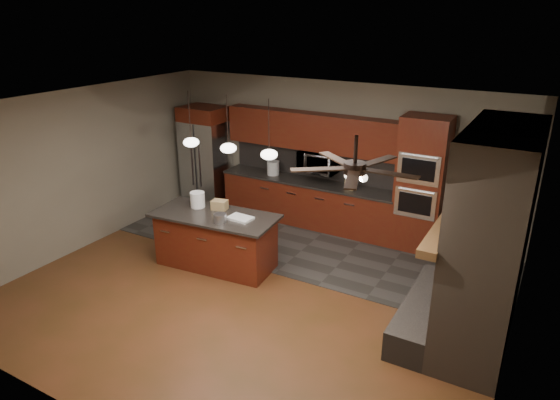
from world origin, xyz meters
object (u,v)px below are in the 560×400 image
Objects in this scene: microwave at (319,162)px; refrigerator at (206,156)px; cardboard_box at (220,205)px; oven_tower at (421,185)px; paint_can at (220,218)px; counter_bucket at (273,168)px; paint_tray at (240,218)px; counter_box at (350,184)px; white_bucket at (198,200)px; kitchen_island at (216,240)px.

refrigerator reaches higher than microwave.
cardboard_box is at bearing -47.75° from refrigerator.
paint_can is at bearing -134.16° from oven_tower.
oven_tower is at bearing -0.14° from counter_bucket.
cardboard_box is (-0.53, 0.18, 0.06)m from paint_tray.
microwave reaches higher than counter_box.
cardboard_box is at bearing 13.61° from white_bucket.
kitchen_island is at bearing -116.92° from counter_box.
oven_tower reaches higher than counter_box.
cardboard_box is 0.89× the size of counter_bucket.
paint_tray is at bearing -107.89° from counter_box.
microwave is 2.96× the size of cardboard_box.
white_bucket is 0.77m from paint_can.
paint_can is 2.57m from counter_bucket.
paint_can is (2.14, -2.44, -0.08)m from refrigerator.
counter_box is at bearing -8.14° from microwave.
microwave reaches higher than paint_can.
microwave is at bearing 178.34° from oven_tower.
white_bucket is (-0.44, 0.13, 0.58)m from kitchen_island.
paint_can is (0.70, -0.33, -0.06)m from white_bucket.
white_bucket is at bearing -94.61° from counter_bucket.
counter_bucket is (1.62, 0.08, -0.03)m from refrigerator.
refrigerator reaches higher than counter_bucket.
oven_tower is 3.46m from cardboard_box.
white_bucket is 0.69× the size of paint_tray.
oven_tower is 3.50m from paint_can.
white_bucket reaches higher than paint_tray.
paint_can is at bearing -129.28° from paint_tray.
kitchen_island is 8.56× the size of cardboard_box.
refrigerator is at bearing 140.17° from paint_tray.
paint_tray is (-0.25, -2.33, -0.36)m from microwave.
paint_tray is 1.37× the size of counter_bucket.
microwave is 0.77m from counter_box.
counter_box is (0.70, -0.10, -0.31)m from microwave.
refrigerator is 5.65× the size of paint_tray.
refrigerator is 2.72m from cardboard_box.
counter_bucket reaches higher than cardboard_box.
counter_bucket is (-0.26, 2.32, 0.57)m from kitchen_island.
white_bucket is at bearing -55.51° from refrigerator.
microwave is 1.93× the size of paint_tray.
counter_bucket reaches higher than paint_can.
microwave is at bearing 79.80° from paint_can.
kitchen_island is 2.73m from counter_box.
counter_box is (0.94, 2.23, 0.06)m from paint_tray.
cardboard_box is at bearing -84.39° from counter_bucket.
counter_box is at bearing -1.70° from counter_bucket.
refrigerator is 7.73× the size of counter_bucket.
refrigerator is (-4.58, -0.07, -0.12)m from oven_tower.
cardboard_box is at bearing 126.72° from paint_can.
paint_tray is (-2.22, -2.27, -0.25)m from oven_tower.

